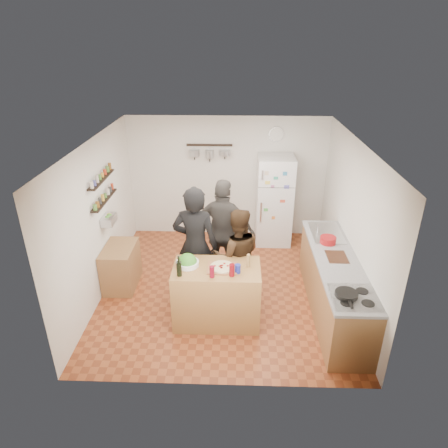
{
  "coord_description": "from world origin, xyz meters",
  "views": [
    {
      "loc": [
        0.2,
        -5.68,
        3.91
      ],
      "look_at": [
        0.0,
        0.1,
        1.15
      ],
      "focal_mm": 32.0,
      "sensor_mm": 36.0,
      "label": 1
    }
  ],
  "objects_px": {
    "counter_run": "(334,285)",
    "person_center": "(237,256)",
    "red_bowl": "(328,240)",
    "side_table": "(121,266)",
    "prep_island": "(217,294)",
    "wall_clock": "(276,134)",
    "salad_bowl": "(187,263)",
    "salt_canister": "(238,269)",
    "person_left": "(195,246)",
    "fridge": "(274,201)",
    "pepper_mill": "(248,262)",
    "person_back": "(224,233)",
    "wine_bottle": "(179,269)",
    "skillet": "(346,294)"
  },
  "relations": [
    {
      "from": "salt_canister",
      "to": "person_left",
      "type": "bearing_deg",
      "value": 134.39
    },
    {
      "from": "person_left",
      "to": "side_table",
      "type": "xyz_separation_m",
      "value": [
        -1.31,
        0.32,
        -0.6
      ]
    },
    {
      "from": "fridge",
      "to": "side_table",
      "type": "xyz_separation_m",
      "value": [
        -2.69,
        -1.73,
        -0.54
      ]
    },
    {
      "from": "prep_island",
      "to": "wall_clock",
      "type": "distance_m",
      "value": 3.53
    },
    {
      "from": "salad_bowl",
      "to": "skillet",
      "type": "distance_m",
      "value": 2.2
    },
    {
      "from": "prep_island",
      "to": "person_center",
      "type": "bearing_deg",
      "value": 61.96
    },
    {
      "from": "counter_run",
      "to": "person_center",
      "type": "bearing_deg",
      "value": 170.64
    },
    {
      "from": "person_left",
      "to": "wine_bottle",
      "type": "bearing_deg",
      "value": 86.09
    },
    {
      "from": "prep_island",
      "to": "person_back",
      "type": "xyz_separation_m",
      "value": [
        0.07,
        1.09,
        0.47
      ]
    },
    {
      "from": "wine_bottle",
      "to": "person_back",
      "type": "distance_m",
      "value": 1.43
    },
    {
      "from": "wine_bottle",
      "to": "counter_run",
      "type": "relative_size",
      "value": 0.08
    },
    {
      "from": "person_back",
      "to": "red_bowl",
      "type": "xyz_separation_m",
      "value": [
        1.66,
        -0.31,
        0.05
      ]
    },
    {
      "from": "salt_canister",
      "to": "side_table",
      "type": "distance_m",
      "value": 2.28
    },
    {
      "from": "pepper_mill",
      "to": "skillet",
      "type": "bearing_deg",
      "value": -29.12
    },
    {
      "from": "prep_island",
      "to": "counter_run",
      "type": "distance_m",
      "value": 1.8
    },
    {
      "from": "salad_bowl",
      "to": "red_bowl",
      "type": "height_order",
      "value": "red_bowl"
    },
    {
      "from": "side_table",
      "to": "counter_run",
      "type": "bearing_deg",
      "value": -9.44
    },
    {
      "from": "person_left",
      "to": "person_back",
      "type": "height_order",
      "value": "person_left"
    },
    {
      "from": "salad_bowl",
      "to": "counter_run",
      "type": "bearing_deg",
      "value": 6.37
    },
    {
      "from": "wine_bottle",
      "to": "skillet",
      "type": "xyz_separation_m",
      "value": [
        2.17,
        -0.41,
        -0.07
      ]
    },
    {
      "from": "prep_island",
      "to": "person_center",
      "type": "relative_size",
      "value": 0.79
    },
    {
      "from": "person_back",
      "to": "wall_clock",
      "type": "bearing_deg",
      "value": -102.56
    },
    {
      "from": "person_center",
      "to": "wall_clock",
      "type": "bearing_deg",
      "value": -113.78
    },
    {
      "from": "prep_island",
      "to": "fridge",
      "type": "bearing_deg",
      "value": 68.47
    },
    {
      "from": "person_back",
      "to": "salad_bowl",
      "type": "bearing_deg",
      "value": 80.12
    },
    {
      "from": "counter_run",
      "to": "wall_clock",
      "type": "xyz_separation_m",
      "value": [
        -0.75,
        2.63,
        1.7
      ]
    },
    {
      "from": "prep_island",
      "to": "salt_canister",
      "type": "height_order",
      "value": "salt_canister"
    },
    {
      "from": "red_bowl",
      "to": "wine_bottle",
      "type": "bearing_deg",
      "value": -155.68
    },
    {
      "from": "person_left",
      "to": "counter_run",
      "type": "distance_m",
      "value": 2.2
    },
    {
      "from": "person_left",
      "to": "fridge",
      "type": "height_order",
      "value": "person_left"
    },
    {
      "from": "person_back",
      "to": "side_table",
      "type": "relative_size",
      "value": 2.3
    },
    {
      "from": "red_bowl",
      "to": "side_table",
      "type": "xyz_separation_m",
      "value": [
        -3.39,
        0.08,
        -0.61
      ]
    },
    {
      "from": "fridge",
      "to": "skillet",
      "type": "bearing_deg",
      "value": -78.61
    },
    {
      "from": "pepper_mill",
      "to": "person_center",
      "type": "bearing_deg",
      "value": 108.36
    },
    {
      "from": "salad_bowl",
      "to": "counter_run",
      "type": "distance_m",
      "value": 2.26
    },
    {
      "from": "fridge",
      "to": "side_table",
      "type": "relative_size",
      "value": 2.25
    },
    {
      "from": "prep_island",
      "to": "person_center",
      "type": "distance_m",
      "value": 0.7
    },
    {
      "from": "counter_run",
      "to": "pepper_mill",
      "type": "bearing_deg",
      "value": -169.52
    },
    {
      "from": "red_bowl",
      "to": "fridge",
      "type": "bearing_deg",
      "value": 111.15
    },
    {
      "from": "prep_island",
      "to": "counter_run",
      "type": "height_order",
      "value": "prep_island"
    },
    {
      "from": "salad_bowl",
      "to": "person_back",
      "type": "height_order",
      "value": "person_back"
    },
    {
      "from": "pepper_mill",
      "to": "wall_clock",
      "type": "bearing_deg",
      "value": 78.72
    },
    {
      "from": "counter_run",
      "to": "wall_clock",
      "type": "height_order",
      "value": "wall_clock"
    },
    {
      "from": "salt_canister",
      "to": "fridge",
      "type": "relative_size",
      "value": 0.07
    },
    {
      "from": "side_table",
      "to": "wine_bottle",
      "type": "bearing_deg",
      "value": -42.97
    },
    {
      "from": "salad_bowl",
      "to": "person_left",
      "type": "xyz_separation_m",
      "value": [
        0.07,
        0.5,
        0.02
      ]
    },
    {
      "from": "person_left",
      "to": "person_back",
      "type": "xyz_separation_m",
      "value": [
        0.42,
        0.54,
        -0.04
      ]
    },
    {
      "from": "person_back",
      "to": "skillet",
      "type": "xyz_separation_m",
      "value": [
        1.61,
        -1.72,
        0.03
      ]
    },
    {
      "from": "prep_island",
      "to": "person_back",
      "type": "bearing_deg",
      "value": 86.59
    },
    {
      "from": "skillet",
      "to": "fridge",
      "type": "relative_size",
      "value": 0.16
    }
  ]
}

